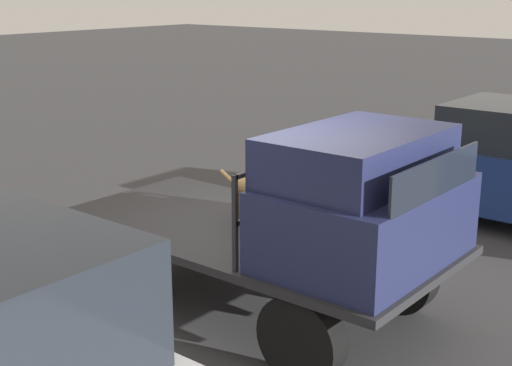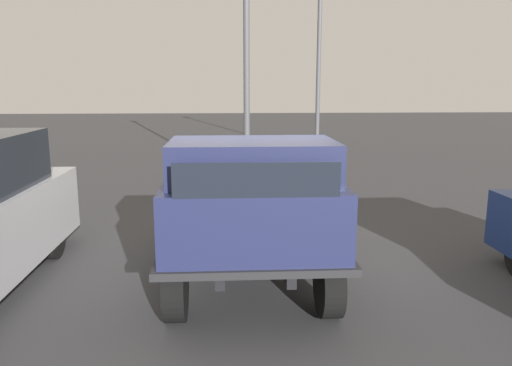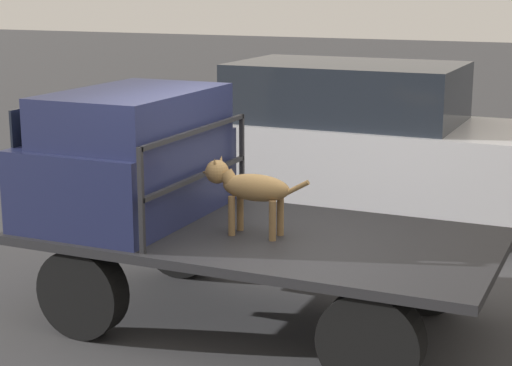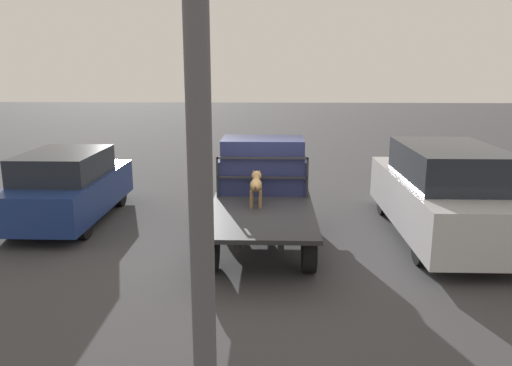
# 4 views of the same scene
# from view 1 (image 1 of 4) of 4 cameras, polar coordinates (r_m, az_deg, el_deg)

# --- Properties ---
(ground_plane) EXTENTS (80.00, 80.00, 0.00)m
(ground_plane) POSITION_cam_1_polar(r_m,az_deg,el_deg) (7.64, -0.46, -9.73)
(ground_plane) COLOR #38383A
(flatbed_truck) EXTENTS (4.11, 2.06, 0.85)m
(flatbed_truck) POSITION_cam_1_polar(r_m,az_deg,el_deg) (7.40, -0.47, -5.36)
(flatbed_truck) COLOR black
(flatbed_truck) RESTS_ON ground
(truck_cab) EXTENTS (1.32, 1.94, 1.18)m
(truck_cab) POSITION_cam_1_polar(r_m,az_deg,el_deg) (6.43, 8.60, -1.38)
(truck_cab) COLOR #1E2347
(truck_cab) RESTS_ON flatbed_truck
(truck_headboard) EXTENTS (0.04, 1.94, 0.87)m
(truck_headboard) POSITION_cam_1_polar(r_m,az_deg,el_deg) (6.79, 3.51, -0.15)
(truck_headboard) COLOR #232326
(truck_headboard) RESTS_ON flatbed_truck
(dog) EXTENTS (1.00, 0.23, 0.67)m
(dog) POSITION_cam_1_polar(r_m,az_deg,el_deg) (7.23, 0.54, -0.43)
(dog) COLOR brown
(dog) RESTS_ON flatbed_truck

